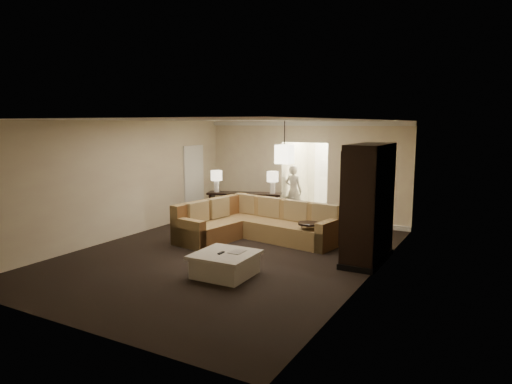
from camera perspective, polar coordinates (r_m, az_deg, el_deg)
The scene contains 19 objects.
ground at distance 9.76m, azimuth -3.46°, elevation -7.71°, with size 8.00×8.00×0.00m, color black.
wall_back at distance 12.98m, azimuth 6.02°, elevation 2.63°, with size 6.00×0.04×2.80m, color beige.
wall_front at distance 6.51m, azimuth -22.88°, elevation -3.94°, with size 6.00×0.04×2.80m, color beige.
wall_left at distance 11.35m, azimuth -16.41°, elevation 1.48°, with size 0.04×8.00×2.80m, color beige.
wall_right at distance 8.26m, azimuth 14.30°, elevation -0.99°, with size 0.04×8.00×2.80m, color beige.
ceiling at distance 9.37m, azimuth -3.61°, elevation 8.96°, with size 6.00×8.00×0.02m, color silver.
crown_molding at distance 12.87m, azimuth 6.02°, elevation 8.51°, with size 6.00×0.10×0.12m, color silver.
baseboard at distance 13.14m, azimuth 5.84°, elevation -3.20°, with size 6.00×0.10×0.12m, color silver.
side_door at distance 13.47m, azimuth -7.76°, elevation 1.32°, with size 0.05×0.90×2.10m, color white.
foyer at distance 14.23m, azimuth 8.13°, elevation 2.71°, with size 1.44×2.02×2.80m.
sectional_sofa at distance 10.84m, azimuth -0.20°, elevation -4.02°, with size 3.44×2.60×0.93m.
coffee_table at distance 8.37m, azimuth -3.87°, elevation -8.96°, with size 1.07×1.07×0.44m.
console_table at distance 12.89m, azimuth -1.47°, elevation -1.51°, with size 2.11×1.13×0.80m.
armoire at distance 9.25m, azimuth 13.83°, elevation -1.71°, with size 0.70×1.63×2.34m.
drink_table at distance 10.09m, azimuth 6.58°, elevation -4.75°, with size 0.47×0.47×0.58m.
table_lamp_left at distance 12.96m, azimuth -4.96°, elevation 1.79°, with size 0.32×0.32×0.61m.
table_lamp_right at distance 12.65m, azimuth 2.08°, elevation 1.65°, with size 0.32×0.32×0.61m.
pendant_light at distance 11.76m, azimuth 3.56°, elevation 4.75°, with size 0.38×0.38×1.09m.
person at distance 13.50m, azimuth 4.72°, elevation 0.51°, with size 0.61×0.41×1.69m, color beige.
Camera 1 is at (5.05, -7.89, 2.74)m, focal length 32.00 mm.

